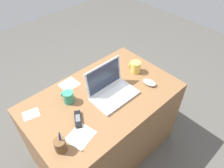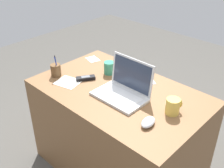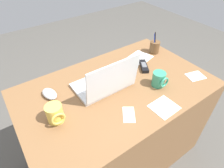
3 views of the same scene
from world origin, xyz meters
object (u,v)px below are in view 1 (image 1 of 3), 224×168
laptop (111,89)px  pen_holder (60,145)px  coffee_mug_tall (68,97)px  coffee_mug_white (135,67)px  computer_mouse (150,83)px  cordless_phone (78,119)px

laptop → pen_holder: laptop is taller
laptop → coffee_mug_tall: laptop is taller
laptop → coffee_mug_white: size_ratio=3.47×
laptop → pen_holder: size_ratio=2.04×
computer_mouse → cordless_phone: size_ratio=0.81×
coffee_mug_tall → pen_holder: 0.40m
computer_mouse → coffee_mug_tall: coffee_mug_tall is taller
computer_mouse → pen_holder: size_ratio=0.67×
laptop → computer_mouse: 0.33m
coffee_mug_white → coffee_mug_tall: (-0.62, 0.10, -0.00)m
cordless_phone → pen_holder: bearing=-152.0°
pen_holder → coffee_mug_tall: bearing=49.0°
cordless_phone → laptop: bearing=5.3°
coffee_mug_white → cordless_phone: 0.68m
computer_mouse → pen_holder: bearing=169.6°
laptop → computer_mouse: (0.30, -0.13, -0.03)m
computer_mouse → coffee_mug_tall: (-0.58, 0.29, 0.03)m
coffee_mug_tall → pen_holder: pen_holder is taller
laptop → computer_mouse: size_ratio=3.04×
laptop → cordless_phone: laptop is taller
coffee_mug_tall → pen_holder: bearing=-131.0°
laptop → coffee_mug_tall: (-0.28, 0.16, -0.00)m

